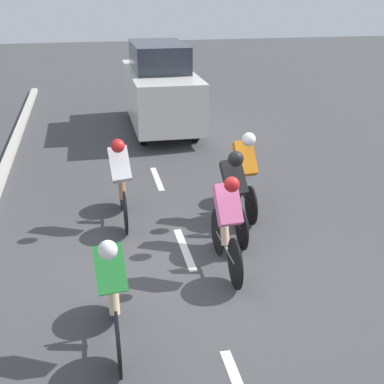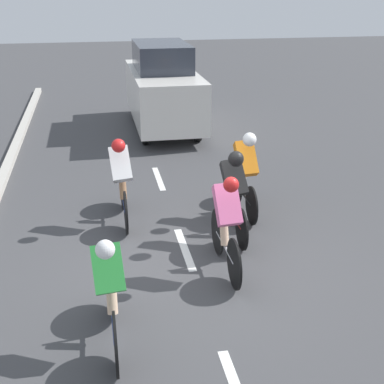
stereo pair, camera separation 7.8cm
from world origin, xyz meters
name	(u,v)px [view 1 (the left image)]	position (x,y,z in m)	size (l,w,h in m)	color
ground_plane	(190,264)	(0.00, 0.00, 0.00)	(60.00, 60.00, 0.00)	#424244
lane_stripe_mid	(185,249)	(0.00, -0.47, 0.00)	(0.12, 1.40, 0.01)	white
lane_stripe_far	(157,179)	(0.00, -3.67, 0.00)	(0.12, 1.40, 0.01)	white
cyclist_black	(234,190)	(-0.84, -0.74, 0.82)	(0.40, 1.67, 1.54)	black
cyclist_pink	(227,221)	(-0.46, 0.31, 0.79)	(0.35, 1.71, 1.54)	black
cyclist_white	(121,178)	(0.86, -1.64, 0.81)	(0.37, 1.74, 1.56)	black
cyclist_orange	(245,170)	(-1.27, -1.57, 0.83)	(0.36, 1.64, 1.57)	black
cyclist_green	(112,289)	(1.20, 1.70, 0.76)	(0.36, 1.73, 1.48)	black
support_car	(160,87)	(-0.66, -7.69, 1.14)	(1.70, 4.52, 2.30)	black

